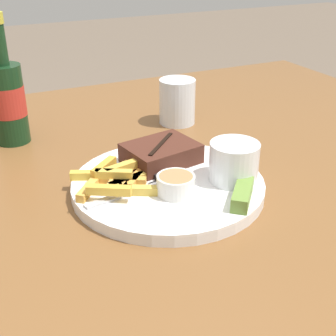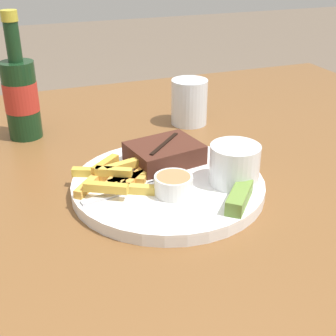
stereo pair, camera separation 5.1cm
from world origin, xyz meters
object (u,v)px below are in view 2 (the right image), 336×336
object	(u,v)px
pickle_spear	(239,197)
drinking_glass	(189,102)
dipping_sauce_cup	(173,184)
fork_utensil	(123,192)
coleslaw_cup	(235,162)
steak_portion	(164,153)
knife_utensil	(154,170)
dinner_plate	(168,186)
beer_bottle	(21,95)

from	to	relation	value
pickle_spear	drinking_glass	xyz separation A→B (m)	(0.07, 0.34, 0.02)
dipping_sauce_cup	fork_utensil	distance (m)	0.07
coleslaw_cup	dipping_sauce_cup	bearing A→B (deg)	-179.89
steak_portion	knife_utensil	xyz separation A→B (m)	(-0.03, -0.03, -0.01)
dinner_plate	drinking_glass	distance (m)	0.28
dinner_plate	knife_utensil	distance (m)	0.04
dipping_sauce_cup	pickle_spear	world-z (taller)	dipping_sauce_cup
fork_utensil	coleslaw_cup	bearing A→B (deg)	-19.67
dipping_sauce_cup	knife_utensil	xyz separation A→B (m)	(-0.00, 0.07, -0.01)
pickle_spear	drinking_glass	bearing A→B (deg)	77.87
coleslaw_cup	beer_bottle	size ratio (longest dim) A/B	0.32
pickle_spear	knife_utensil	size ratio (longest dim) A/B	0.42
pickle_spear	fork_utensil	xyz separation A→B (m)	(-0.14, 0.08, -0.01)
fork_utensil	knife_utensil	world-z (taller)	knife_utensil
pickle_spear	drinking_glass	world-z (taller)	drinking_glass
pickle_spear	knife_utensil	bearing A→B (deg)	120.57
beer_bottle	drinking_glass	xyz separation A→B (m)	(0.31, -0.05, -0.04)
drinking_glass	coleslaw_cup	bearing A→B (deg)	-100.28
coleslaw_cup	beer_bottle	xyz separation A→B (m)	(-0.26, 0.33, 0.03)
steak_portion	beer_bottle	world-z (taller)	beer_bottle
dipping_sauce_cup	drinking_glass	distance (m)	0.32
coleslaw_cup	dinner_plate	bearing A→B (deg)	155.46
drinking_glass	dinner_plate	bearing A→B (deg)	-119.44
dipping_sauce_cup	pickle_spear	xyz separation A→B (m)	(0.07, -0.06, -0.01)
fork_utensil	drinking_glass	distance (m)	0.33
fork_utensil	drinking_glass	world-z (taller)	drinking_glass
dipping_sauce_cup	fork_utensil	bearing A→B (deg)	157.86
dipping_sauce_cup	beer_bottle	xyz separation A→B (m)	(-0.17, 0.33, 0.05)
steak_portion	beer_bottle	bearing A→B (deg)	129.73
dinner_plate	beer_bottle	distance (m)	0.35
pickle_spear	knife_utensil	xyz separation A→B (m)	(-0.08, 0.13, -0.01)
steak_portion	coleslaw_cup	xyz separation A→B (m)	(0.07, -0.10, 0.02)
dipping_sauce_cup	knife_utensil	size ratio (longest dim) A/B	0.32
fork_utensil	steak_portion	bearing A→B (deg)	29.11
pickle_spear	drinking_glass	distance (m)	0.35
steak_portion	dipping_sauce_cup	size ratio (longest dim) A/B	2.24
beer_bottle	drinking_glass	world-z (taller)	beer_bottle
pickle_spear	steak_portion	bearing A→B (deg)	107.10
coleslaw_cup	pickle_spear	bearing A→B (deg)	-110.96
knife_utensil	drinking_glass	world-z (taller)	drinking_glass
beer_bottle	drinking_glass	distance (m)	0.32
dipping_sauce_cup	drinking_glass	xyz separation A→B (m)	(0.15, 0.28, 0.01)
fork_utensil	beer_bottle	size ratio (longest dim) A/B	0.59
steak_portion	drinking_glass	world-z (taller)	drinking_glass
pickle_spear	beer_bottle	world-z (taller)	beer_bottle
coleslaw_cup	drinking_glass	xyz separation A→B (m)	(0.05, 0.28, -0.01)
drinking_glass	pickle_spear	bearing A→B (deg)	-102.13
knife_utensil	pickle_spear	bearing A→B (deg)	-153.25
dinner_plate	drinking_glass	bearing A→B (deg)	60.56
steak_portion	pickle_spear	distance (m)	0.16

